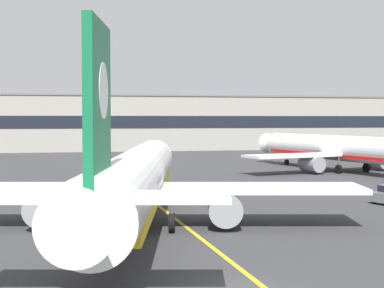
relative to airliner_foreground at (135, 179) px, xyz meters
name	(u,v)px	position (x,y,z in m)	size (l,w,h in m)	color
taxiway_centreline	(149,198)	(2.82, 14.53, -3.37)	(0.30, 180.00, 0.01)	yellow
airliner_foreground	(135,179)	(0.00, 0.00, 0.00)	(32.31, 41.19, 11.65)	white
airliner_background	(344,149)	(33.49, 35.53, -0.16)	(30.68, 39.00, 11.10)	white
safety_cone_by_nose_gear	(123,194)	(0.52, 16.27, -3.11)	(0.44, 0.44, 0.55)	orange
terminal_building	(121,123)	(7.03, 97.76, 3.21)	(162.30, 12.40, 13.14)	#9E998E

